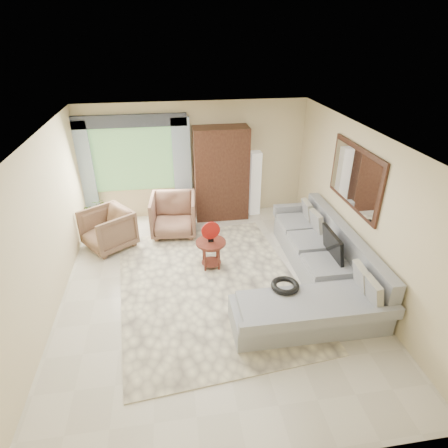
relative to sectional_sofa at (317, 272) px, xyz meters
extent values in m
plane|color=silver|center=(-1.78, 0.18, -0.28)|extent=(6.00, 6.00, 0.00)
cube|color=#FAF0C5|center=(-1.82, 0.26, -0.27)|extent=(3.39, 4.28, 0.02)
cube|color=#919499|center=(0.22, 0.68, -0.08)|extent=(0.90, 2.40, 0.40)
cube|color=#919499|center=(-0.48, -0.92, -0.08)|extent=(2.30, 0.80, 0.40)
cube|color=#919499|center=(0.57, 0.28, 0.37)|extent=(0.20, 3.20, 0.50)
cube|color=#919499|center=(0.22, 1.96, 0.23)|extent=(0.90, 0.16, 0.22)
cube|color=#919499|center=(-0.48, -1.37, 0.21)|extent=(2.30, 0.10, 0.18)
cube|color=black|center=(0.27, 0.12, 0.44)|extent=(0.14, 0.74, 0.48)
torus|color=black|center=(-0.78, -0.62, 0.26)|extent=(0.43, 0.43, 0.09)
cylinder|color=#4A1C13|center=(-1.73, 0.83, 0.25)|extent=(0.55, 0.55, 0.04)
cylinder|color=#4A1C13|center=(-1.73, 0.83, -0.04)|extent=(0.36, 0.36, 0.49)
cylinder|color=#A01510|center=(-1.73, 0.83, 0.49)|extent=(0.34, 0.07, 0.34)
imported|color=brown|center=(-3.67, 1.86, 0.12)|extent=(1.21, 1.21, 0.80)
imported|color=brown|center=(-2.35, 2.23, 0.15)|extent=(1.00, 1.02, 0.86)
imported|color=#999999|center=(-4.14, 3.01, 0.01)|extent=(0.67, 0.64, 0.59)
cube|color=black|center=(-1.23, 2.90, 0.77)|extent=(1.20, 0.55, 2.10)
cube|color=silver|center=(-0.43, 2.96, 0.47)|extent=(0.24, 0.24, 1.50)
cube|color=#669E59|center=(-3.13, 3.15, 1.12)|extent=(1.80, 0.04, 1.40)
cube|color=#9EB7CC|center=(-4.18, 3.06, 0.87)|extent=(0.40, 0.08, 2.30)
cube|color=#9EB7CC|center=(-2.08, 3.06, 0.87)|extent=(0.40, 0.08, 2.30)
cube|color=#1E232D|center=(-3.13, 3.08, 1.97)|extent=(2.40, 0.12, 0.26)
cube|color=black|center=(0.69, 0.53, 1.47)|extent=(0.04, 1.70, 1.05)
cube|color=white|center=(0.66, 0.53, 1.47)|extent=(0.02, 1.54, 0.90)
camera|label=1|loc=(-2.38, -4.94, 3.72)|focal=30.00mm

